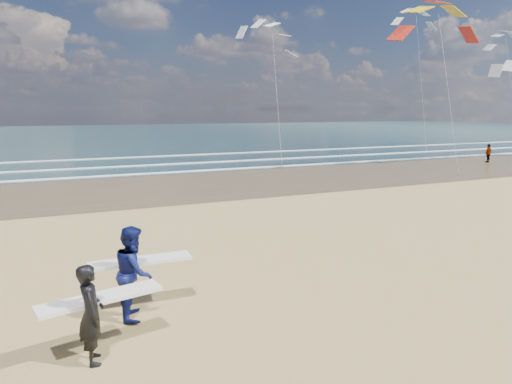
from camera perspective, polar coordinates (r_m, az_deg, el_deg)
name	(u,v)px	position (r m, az deg, el deg)	size (l,w,h in m)	color
wet_sand_strip	(385,170)	(34.37, 15.87, 2.65)	(220.00, 12.00, 0.01)	brown
ocean	(187,134)	(83.22, -8.64, 7.24)	(220.00, 100.00, 0.02)	#1B343B
foam_breakers	(313,156)	(42.57, 7.19, 4.45)	(220.00, 11.70, 0.05)	white
surfer_near	(92,312)	(8.67, -19.77, -13.89)	(2.26, 1.16, 1.79)	black
surfer_far	(134,271)	(10.12, -14.98, -9.55)	(2.21, 1.18, 1.99)	#0D144D
beachgoer_1	(488,153)	(42.33, 27.04, 4.33)	(0.89, 0.37, 1.53)	brown
kite_0	(444,55)	(35.56, 22.41, 15.55)	(7.61, 4.94, 13.27)	slate
kite_1	(276,81)	(36.48, 2.50, 13.64)	(5.37, 4.69, 12.04)	slate
kite_2	(511,80)	(58.12, 29.25, 12.17)	(5.58, 4.71, 13.90)	slate
kite_5	(420,68)	(53.44, 19.83, 14.39)	(5.61, 4.72, 16.17)	slate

